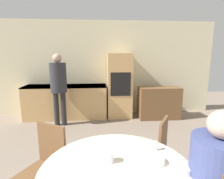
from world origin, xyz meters
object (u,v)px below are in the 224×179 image
(chair_far_left, at_px, (46,162))
(bowl_near, at_px, (182,168))
(bowl_far, at_px, (154,160))
(cup, at_px, (109,157))
(chair_far_right, at_px, (155,149))
(oven_unit, at_px, (119,86))
(sideboard, at_px, (159,103))
(person_standing, at_px, (59,82))

(chair_far_left, relative_size, bowl_near, 5.88)
(bowl_far, bearing_deg, cup, 173.98)
(bowl_far, bearing_deg, chair_far_right, 70.62)
(oven_unit, bearing_deg, chair_far_left, -111.49)
(oven_unit, relative_size, sideboard, 1.59)
(sideboard, height_order, chair_far_right, chair_far_right)
(sideboard, distance_m, bowl_near, 3.39)
(oven_unit, bearing_deg, bowl_far, -91.73)
(bowl_near, relative_size, bowl_far, 0.90)
(chair_far_right, height_order, person_standing, person_standing)
(bowl_near, bearing_deg, bowl_far, 145.87)
(cup, height_order, bowl_far, cup)
(oven_unit, height_order, bowl_far, oven_unit)
(bowl_far, bearing_deg, chair_far_left, 155.64)
(bowl_near, height_order, bowl_far, bowl_near)
(bowl_near, bearing_deg, chair_far_left, 154.08)
(oven_unit, distance_m, chair_far_right, 2.72)
(bowl_far, bearing_deg, bowl_near, -34.13)
(chair_far_right, distance_m, person_standing, 2.75)
(bowl_far, bearing_deg, sideboard, 69.83)
(oven_unit, bearing_deg, chair_far_right, -87.36)
(sideboard, xyz_separation_m, bowl_far, (-1.14, -3.10, 0.36))
(oven_unit, bearing_deg, cup, -98.20)
(oven_unit, distance_m, bowl_near, 3.46)
(person_standing, xyz_separation_m, bowl_far, (1.38, -2.80, -0.27))
(chair_far_left, distance_m, person_standing, 2.42)
(sideboard, xyz_separation_m, chair_far_right, (-0.92, -2.46, 0.09))
(chair_far_left, relative_size, cup, 10.61)
(person_standing, distance_m, cup, 2.95)
(person_standing, distance_m, bowl_near, 3.32)
(chair_far_left, height_order, person_standing, person_standing)
(cup, relative_size, bowl_near, 0.55)
(sideboard, bearing_deg, bowl_near, -106.60)
(chair_far_right, height_order, bowl_near, chair_far_right)
(sideboard, height_order, person_standing, person_standing)
(cup, bearing_deg, bowl_near, -16.21)
(oven_unit, xyz_separation_m, bowl_far, (-0.10, -3.33, -0.07))
(bowl_near, distance_m, bowl_far, 0.22)
(chair_far_right, relative_size, bowl_far, 5.30)
(chair_far_right, bearing_deg, oven_unit, -145.21)
(oven_unit, bearing_deg, bowl_near, -88.71)
(bowl_far, bearing_deg, oven_unit, 88.27)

